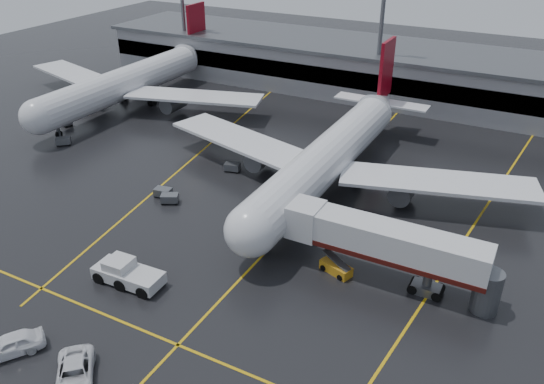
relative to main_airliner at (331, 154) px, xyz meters
The scene contains 19 objects.
ground 10.57m from the main_airliner, 90.00° to the right, with size 220.00×220.00×0.00m, color black.
apron_line_centre 10.57m from the main_airliner, 90.00° to the right, with size 0.25×90.00×0.02m, color gold.
apron_line_stop 31.98m from the main_airliner, 90.00° to the right, with size 60.00×0.25×0.02m, color gold.
apron_line_left 20.44m from the main_airliner, behind, with size 0.25×70.00×0.02m, color gold.
apron_line_right 18.49m from the main_airliner, ahead, with size 0.25×70.00×0.02m, color gold.
terminal 38.23m from the main_airliner, 90.00° to the left, with size 122.00×19.00×8.60m.
light_mast_mid 34.26m from the main_airliner, 98.80° to the left, with size 3.00×1.20×25.45m.
main_airliner is the anchor object (origin of this frame).
second_airliner 43.68m from the main_airliner, 164.05° to the left, with size 48.80×45.60×14.10m.
jet_bridge 19.68m from the main_airliner, 52.90° to the right, with size 19.90×3.40×6.05m.
pushback_tractor 28.87m from the main_airliner, 108.44° to the right, with size 6.84×3.13×2.41m.
belt_loader 18.68m from the main_airliner, 65.52° to the right, with size 3.44×2.31×2.01m.
service_van_a 38.79m from the main_airliner, 96.43° to the right, with size 2.67×5.78×1.61m, color silver.
service_van_d 40.25m from the main_airliner, 106.00° to the right, with size 2.07×5.14×1.75m, color white.
baggage_cart_a 20.18m from the main_airliner, 138.56° to the right, with size 2.38×2.08×1.12m.
baggage_cart_b 20.90m from the main_airliner, 143.25° to the right, with size 2.17×1.58×1.12m.
baggage_cart_c 13.54m from the main_airliner, 169.34° to the right, with size 2.26×1.76×1.12m.
baggage_cart_d 44.89m from the main_airliner, behind, with size 2.33×1.93×1.12m.
baggage_cart_e 39.81m from the main_airliner, behind, with size 2.36×2.29×1.12m.
Camera 1 is at (22.11, -47.51, 31.77)m, focal length 36.10 mm.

